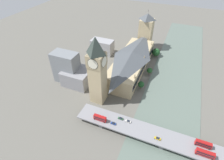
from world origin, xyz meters
name	(u,v)px	position (x,y,z in m)	size (l,w,h in m)	color
ground_plane	(144,78)	(0.00, 0.00, 0.00)	(600.00, 600.00, 0.00)	#605E56
river_water	(174,85)	(-32.20, 0.00, 0.15)	(52.39, 360.00, 0.30)	slate
parliament_hall	(132,61)	(17.58, -8.00, 12.18)	(29.63, 93.58, 24.55)	tan
clock_tower	(97,70)	(31.04, 48.96, 34.09)	(13.57, 13.57, 63.39)	tan
victoria_tower	(146,32)	(17.64, -67.15, 23.70)	(16.73, 16.73, 51.40)	tan
road_bridge	(163,138)	(-32.20, 71.22, 4.62)	(136.78, 16.17, 5.72)	slate
double_decker_bus_lead	(205,153)	(-59.33, 75.02, 8.46)	(11.76, 2.61, 4.99)	red
double_decker_bus_mid	(100,118)	(17.09, 75.10, 8.42)	(10.51, 2.58, 4.91)	red
double_decker_bus_rear	(203,144)	(-58.24, 68.00, 8.33)	(10.68, 2.59, 4.72)	red
car_northbound_lead	(121,118)	(2.48, 67.73, 6.43)	(4.22, 1.74, 1.43)	#2D5638
car_northbound_tail	(128,121)	(-4.02, 68.11, 6.37)	(4.51, 1.79, 1.31)	silver
car_southbound_mid	(113,123)	(6.03, 74.40, 6.43)	(4.20, 1.90, 1.41)	navy
car_southbound_tail	(158,138)	(-28.37, 74.42, 6.38)	(4.51, 1.83, 1.33)	gold
city_block_west	(78,77)	(61.66, 35.30, 8.15)	(27.42, 24.43, 16.30)	gray
city_block_center	(66,67)	(73.91, 35.30, 16.43)	(25.93, 14.98, 32.86)	slate
city_block_east	(102,47)	(65.22, -31.95, 9.06)	(28.45, 14.96, 18.12)	#939399
tree_embankment_near	(156,52)	(-2.20, -49.80, 6.23)	(9.95, 9.95, 11.20)	brown
tree_embankment_mid	(141,84)	(-1.32, 19.50, 5.77)	(6.26, 6.26, 8.93)	brown
tree_embankment_far	(150,70)	(-3.68, -7.37, 5.81)	(6.04, 6.04, 8.86)	brown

